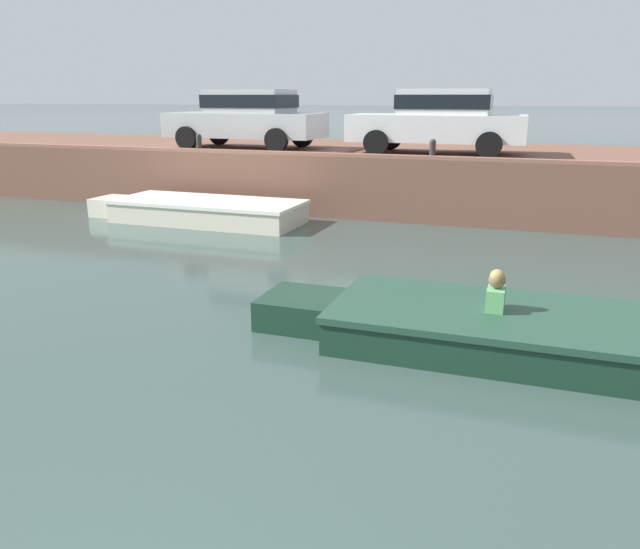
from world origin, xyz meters
name	(u,v)px	position (x,y,z in m)	size (l,w,h in m)	color
ground_plane	(368,317)	(0.00, 6.50, 0.00)	(400.00, 400.00, 0.00)	#384C47
far_quay_wall	(461,178)	(0.00, 15.99, 0.74)	(60.00, 6.00, 1.47)	brown
far_wall_coping	(447,158)	(0.00, 13.11, 1.51)	(60.00, 0.24, 0.08)	#925F4C
boat_moored_west_cream	(200,211)	(-5.45, 11.60, 0.26)	(5.30, 1.86, 0.52)	silver
motorboat_passing	(541,334)	(2.17, 5.99, 0.23)	(6.46, 1.90, 0.95)	#193828
car_leftmost_silver	(247,116)	(-5.62, 14.62, 2.32)	(4.27, 1.99, 1.54)	#B7BABC
car_left_inner_white	(440,118)	(-0.44, 14.62, 2.32)	(4.29, 2.06, 1.54)	white
mooring_bollard_west	(199,142)	(-6.34, 13.24, 1.71)	(0.15, 0.15, 0.44)	#2D2B28
mooring_bollard_mid	(433,148)	(-0.35, 13.24, 1.71)	(0.15, 0.15, 0.44)	#2D2B28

